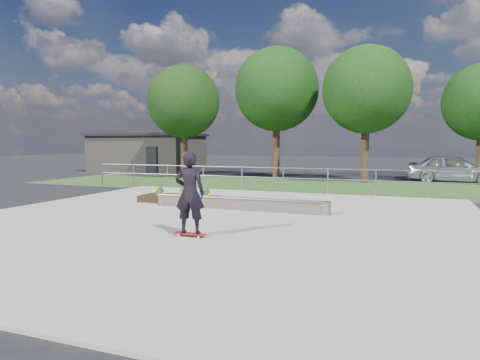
% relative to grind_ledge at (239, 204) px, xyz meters
% --- Properties ---
extents(ground, '(120.00, 120.00, 0.00)m').
position_rel_grind_ledge_xyz_m(ground, '(0.02, -2.01, -0.26)').
color(ground, black).
rests_on(ground, ground).
extents(grass_verge, '(30.00, 8.00, 0.02)m').
position_rel_grind_ledge_xyz_m(grass_verge, '(0.02, 8.99, -0.25)').
color(grass_verge, '#2D5221').
rests_on(grass_verge, ground).
extents(concrete_slab, '(15.00, 15.00, 0.06)m').
position_rel_grind_ledge_xyz_m(concrete_slab, '(0.02, -2.01, -0.23)').
color(concrete_slab, '#A49D91').
rests_on(concrete_slab, ground).
extents(fence, '(20.06, 0.06, 1.20)m').
position_rel_grind_ledge_xyz_m(fence, '(0.02, 5.49, 0.51)').
color(fence, gray).
rests_on(fence, ground).
extents(building, '(8.40, 5.40, 3.00)m').
position_rel_grind_ledge_xyz_m(building, '(-13.97, 15.99, 1.25)').
color(building, '#2C2927').
rests_on(building, ground).
extents(tree_far_left, '(4.55, 4.55, 7.15)m').
position_rel_grind_ledge_xyz_m(tree_far_left, '(-7.98, 10.99, 4.59)').
color(tree_far_left, '#312213').
rests_on(tree_far_left, ground).
extents(tree_mid_left, '(5.25, 5.25, 8.25)m').
position_rel_grind_ledge_xyz_m(tree_mid_left, '(-2.48, 12.99, 5.34)').
color(tree_mid_left, '#332014').
rests_on(tree_mid_left, ground).
extents(tree_mid_right, '(4.90, 4.90, 7.70)m').
position_rel_grind_ledge_xyz_m(tree_mid_right, '(3.02, 11.99, 4.97)').
color(tree_mid_right, '#352015').
rests_on(tree_mid_right, ground).
extents(grind_ledge, '(6.00, 0.44, 0.43)m').
position_rel_grind_ledge_xyz_m(grind_ledge, '(0.00, 0.00, 0.00)').
color(grind_ledge, brown).
rests_on(grind_ledge, concrete_slab).
extents(planter_bed, '(3.00, 1.20, 0.61)m').
position_rel_grind_ledge_xyz_m(planter_bed, '(-2.71, 0.92, -0.02)').
color(planter_bed, black).
rests_on(planter_bed, concrete_slab).
extents(skateboarder, '(0.80, 0.60, 2.02)m').
position_rel_grind_ledge_xyz_m(skateboarder, '(0.39, -4.26, 0.84)').
color(skateboarder, white).
rests_on(skateboarder, concrete_slab).
extents(parked_car, '(4.97, 2.49, 1.63)m').
position_rel_grind_ledge_xyz_m(parked_car, '(7.74, 13.83, 0.55)').
color(parked_car, '#A9ADB3').
rests_on(parked_car, ground).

